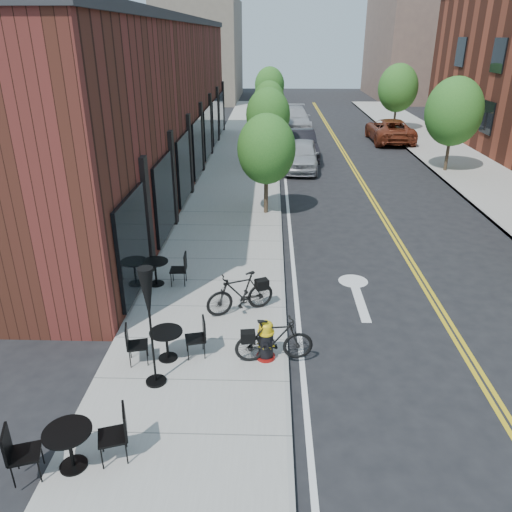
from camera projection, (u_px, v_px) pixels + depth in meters
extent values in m
plane|color=black|center=(287.00, 344.00, 11.50)|extent=(120.00, 120.00, 0.00)
cube|color=#9E9B93|center=(232.00, 205.00, 20.66)|extent=(4.00, 70.00, 0.12)
cube|color=#401E14|center=(140.00, 106.00, 23.04)|extent=(5.00, 28.00, 7.00)
cube|color=#726656|center=(202.00, 50.00, 53.53)|extent=(8.00, 14.00, 10.00)
cube|color=brown|center=(423.00, 40.00, 54.30)|extent=(10.00, 16.00, 12.00)
cylinder|color=#382B1E|center=(266.00, 193.00, 19.36)|extent=(0.16, 0.16, 1.61)
ellipsoid|color=#23631F|center=(266.00, 149.00, 18.67)|extent=(2.20, 2.20, 2.64)
cylinder|color=#382B1E|center=(268.00, 149.00, 26.65)|extent=(0.16, 0.16, 1.68)
ellipsoid|color=#23631F|center=(268.00, 115.00, 25.94)|extent=(2.30, 2.30, 2.76)
cylinder|color=#382B1E|center=(269.00, 125.00, 33.98)|extent=(0.16, 0.16, 1.57)
ellipsoid|color=#23631F|center=(269.00, 100.00, 33.32)|extent=(2.10, 2.10, 2.52)
cylinder|color=#382B1E|center=(269.00, 108.00, 41.26)|extent=(0.16, 0.16, 1.71)
ellipsoid|color=#23631F|center=(270.00, 85.00, 40.52)|extent=(2.40, 2.40, 2.88)
cylinder|color=#382B1E|center=(448.00, 153.00, 25.46)|extent=(0.16, 0.16, 1.82)
ellipsoid|color=#23631F|center=(454.00, 112.00, 24.63)|extent=(2.80, 2.80, 3.36)
cylinder|color=#382B1E|center=(395.00, 117.00, 36.42)|extent=(0.16, 0.16, 1.82)
ellipsoid|color=#23631F|center=(398.00, 88.00, 35.59)|extent=(2.80, 2.80, 3.36)
cylinder|color=maroon|center=(266.00, 357.00, 10.80)|extent=(0.50, 0.50, 0.06)
cylinder|color=black|center=(266.00, 345.00, 10.68)|extent=(0.39, 0.39, 0.62)
cylinder|color=yellow|center=(266.00, 332.00, 10.55)|extent=(0.44, 0.44, 0.04)
cylinder|color=yellow|center=(266.00, 329.00, 10.52)|extent=(0.38, 0.38, 0.14)
ellipsoid|color=yellow|center=(266.00, 325.00, 10.48)|extent=(0.36, 0.36, 0.18)
cylinder|color=yellow|center=(266.00, 322.00, 10.45)|extent=(0.06, 0.06, 0.06)
imported|color=black|center=(240.00, 293.00, 12.40)|extent=(1.83, 1.19, 1.07)
imported|color=black|center=(274.00, 340.00, 10.54)|extent=(1.73, 0.69, 1.01)
cylinder|color=black|center=(74.00, 465.00, 8.09)|extent=(0.56, 0.56, 0.03)
cylinder|color=black|center=(71.00, 449.00, 7.95)|extent=(0.08, 0.08, 0.71)
cylinder|color=black|center=(67.00, 432.00, 7.81)|extent=(0.97, 0.97, 0.03)
cylinder|color=black|center=(168.00, 358.00, 10.80)|extent=(0.49, 0.49, 0.03)
cylinder|color=black|center=(167.00, 345.00, 10.67)|extent=(0.07, 0.07, 0.65)
cylinder|color=black|center=(166.00, 332.00, 10.53)|extent=(0.85, 0.85, 0.03)
cylinder|color=black|center=(157.00, 284.00, 14.01)|extent=(0.45, 0.45, 0.03)
cylinder|color=black|center=(156.00, 273.00, 13.87)|extent=(0.06, 0.06, 0.68)
cylinder|color=black|center=(155.00, 262.00, 13.73)|extent=(0.77, 0.77, 0.03)
cylinder|color=black|center=(156.00, 381.00, 10.05)|extent=(0.41, 0.41, 0.05)
cylinder|color=black|center=(151.00, 329.00, 9.55)|extent=(0.05, 0.05, 2.46)
cone|color=black|center=(147.00, 295.00, 9.25)|extent=(0.30, 0.30, 1.09)
imported|color=#A5A8AD|center=(301.00, 155.00, 26.12)|extent=(2.24, 4.68, 1.54)
imported|color=black|center=(299.00, 145.00, 28.32)|extent=(2.02, 4.97, 1.60)
imported|color=#AEAEB3|center=(294.00, 119.00, 37.09)|extent=(2.43, 5.72, 1.65)
imported|color=maroon|center=(390.00, 130.00, 32.94)|extent=(2.53, 5.46, 1.52)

